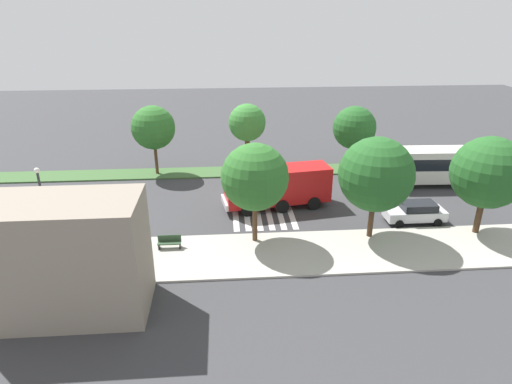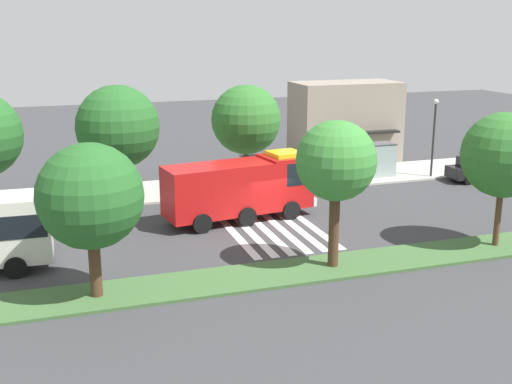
{
  "view_description": "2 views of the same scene",
  "coord_description": "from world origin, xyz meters",
  "px_view_note": "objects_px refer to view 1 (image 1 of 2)",
  "views": [
    {
      "loc": [
        2.59,
        34.16,
        15.27
      ],
      "look_at": [
        0.1,
        1.37,
        1.48
      ],
      "focal_mm": 30.4,
      "sensor_mm": 36.0,
      "label": 1
    },
    {
      "loc": [
        -11.85,
        -32.84,
        11.12
      ],
      "look_at": [
        -0.4,
        1.87,
        1.39
      ],
      "focal_mm": 44.59,
      "sensor_mm": 36.0,
      "label": 2
    }
  ],
  "objects_px": {
    "median_tree_west": "(247,123)",
    "median_tree_center": "(153,128)",
    "fire_truck": "(273,185)",
    "sidewalk_tree_west": "(376,175)",
    "sidewalk_tree_center": "(255,177)",
    "median_tree_far_west": "(354,128)",
    "bus_stop_shelter": "(108,227)",
    "parked_car_west": "(416,212)",
    "bench_near_shelter": "(169,242)",
    "parked_car_mid": "(19,224)",
    "sidewalk_tree_far_west": "(488,173)",
    "street_lamp": "(43,200)",
    "transit_bus": "(440,164)"
  },
  "relations": [
    {
      "from": "sidewalk_tree_center",
      "to": "median_tree_far_west",
      "type": "bearing_deg",
      "value": -127.37
    },
    {
      "from": "bus_stop_shelter",
      "to": "median_tree_far_west",
      "type": "height_order",
      "value": "median_tree_far_west"
    },
    {
      "from": "street_lamp",
      "to": "sidewalk_tree_center",
      "type": "distance_m",
      "value": 14.3
    },
    {
      "from": "transit_bus",
      "to": "median_tree_west",
      "type": "relative_size",
      "value": 1.58
    },
    {
      "from": "street_lamp",
      "to": "bench_near_shelter",
      "type": "bearing_deg",
      "value": 172.84
    },
    {
      "from": "bus_stop_shelter",
      "to": "median_tree_center",
      "type": "relative_size",
      "value": 0.51
    },
    {
      "from": "bus_stop_shelter",
      "to": "sidewalk_tree_far_west",
      "type": "relative_size",
      "value": 0.48
    },
    {
      "from": "fire_truck",
      "to": "parked_car_west",
      "type": "distance_m",
      "value": 11.41
    },
    {
      "from": "sidewalk_tree_far_west",
      "to": "median_tree_center",
      "type": "xyz_separation_m",
      "value": [
        25.2,
        -14.52,
        0.02
      ]
    },
    {
      "from": "bench_near_shelter",
      "to": "sidewalk_tree_center",
      "type": "bearing_deg",
      "value": -173.85
    },
    {
      "from": "fire_truck",
      "to": "sidewalk_tree_west",
      "type": "bearing_deg",
      "value": 129.11
    },
    {
      "from": "fire_truck",
      "to": "parked_car_west",
      "type": "relative_size",
      "value": 2.01
    },
    {
      "from": "sidewalk_tree_west",
      "to": "median_tree_far_west",
      "type": "height_order",
      "value": "sidewalk_tree_west"
    },
    {
      "from": "transit_bus",
      "to": "median_tree_center",
      "type": "xyz_separation_m",
      "value": [
        26.88,
        -4.8,
        2.74
      ]
    },
    {
      "from": "fire_truck",
      "to": "sidewalk_tree_west",
      "type": "height_order",
      "value": "sidewalk_tree_west"
    },
    {
      "from": "parked_car_mid",
      "to": "bus_stop_shelter",
      "type": "bearing_deg",
      "value": 159.72
    },
    {
      "from": "parked_car_west",
      "to": "sidewalk_tree_far_west",
      "type": "height_order",
      "value": "sidewalk_tree_far_west"
    },
    {
      "from": "median_tree_west",
      "to": "sidewalk_tree_west",
      "type": "bearing_deg",
      "value": 118.97
    },
    {
      "from": "sidewalk_tree_far_west",
      "to": "sidewalk_tree_west",
      "type": "relative_size",
      "value": 0.98
    },
    {
      "from": "median_tree_far_west",
      "to": "median_tree_center",
      "type": "bearing_deg",
      "value": -0.0
    },
    {
      "from": "median_tree_center",
      "to": "transit_bus",
      "type": "bearing_deg",
      "value": 169.87
    },
    {
      "from": "bus_stop_shelter",
      "to": "median_tree_far_west",
      "type": "bearing_deg",
      "value": -144.17
    },
    {
      "from": "median_tree_west",
      "to": "median_tree_center",
      "type": "bearing_deg",
      "value": -0.0
    },
    {
      "from": "sidewalk_tree_west",
      "to": "sidewalk_tree_far_west",
      "type": "bearing_deg",
      "value": 180.0
    },
    {
      "from": "sidewalk_tree_far_west",
      "to": "median_tree_far_west",
      "type": "relative_size",
      "value": 1.12
    },
    {
      "from": "sidewalk_tree_far_west",
      "to": "street_lamp",
      "type": "bearing_deg",
      "value": -0.75
    },
    {
      "from": "parked_car_west",
      "to": "median_tree_center",
      "type": "relative_size",
      "value": 0.67
    },
    {
      "from": "median_tree_west",
      "to": "parked_car_west",
      "type": "bearing_deg",
      "value": 135.11
    },
    {
      "from": "sidewalk_tree_center",
      "to": "median_tree_west",
      "type": "distance_m",
      "value": 14.52
    },
    {
      "from": "parked_car_west",
      "to": "bench_near_shelter",
      "type": "relative_size",
      "value": 2.86
    },
    {
      "from": "parked_car_mid",
      "to": "bench_near_shelter",
      "type": "xyz_separation_m",
      "value": [
        -11.12,
        2.84,
        -0.32
      ]
    },
    {
      "from": "fire_truck",
      "to": "sidewalk_tree_center",
      "type": "xyz_separation_m",
      "value": [
        1.93,
        5.83,
        2.91
      ]
    },
    {
      "from": "transit_bus",
      "to": "bus_stop_shelter",
      "type": "height_order",
      "value": "transit_bus"
    },
    {
      "from": "parked_car_west",
      "to": "sidewalk_tree_far_west",
      "type": "distance_m",
      "value": 5.86
    },
    {
      "from": "bus_stop_shelter",
      "to": "bench_near_shelter",
      "type": "relative_size",
      "value": 2.19
    },
    {
      "from": "parked_car_mid",
      "to": "median_tree_center",
      "type": "height_order",
      "value": "median_tree_center"
    },
    {
      "from": "bench_near_shelter",
      "to": "transit_bus",
      "type": "bearing_deg",
      "value": -156.68
    },
    {
      "from": "bench_near_shelter",
      "to": "sidewalk_tree_center",
      "type": "distance_m",
      "value": 7.4
    },
    {
      "from": "fire_truck",
      "to": "street_lamp",
      "type": "bearing_deg",
      "value": 9.91
    },
    {
      "from": "transit_bus",
      "to": "sidewalk_tree_far_west",
      "type": "height_order",
      "value": "sidewalk_tree_far_west"
    },
    {
      "from": "bench_near_shelter",
      "to": "sidewalk_tree_west",
      "type": "height_order",
      "value": "sidewalk_tree_west"
    },
    {
      "from": "street_lamp",
      "to": "median_tree_west",
      "type": "xyz_separation_m",
      "value": [
        -14.54,
        -14.12,
        1.56
      ]
    },
    {
      "from": "parked_car_west",
      "to": "transit_bus",
      "type": "bearing_deg",
      "value": -125.67
    },
    {
      "from": "transit_bus",
      "to": "sidewalk_tree_far_west",
      "type": "bearing_deg",
      "value": -97.64
    },
    {
      "from": "transit_bus",
      "to": "median_tree_far_west",
      "type": "relative_size",
      "value": 1.68
    },
    {
      "from": "fire_truck",
      "to": "parked_car_west",
      "type": "xyz_separation_m",
      "value": [
        -10.75,
        3.63,
        -1.18
      ]
    },
    {
      "from": "parked_car_mid",
      "to": "sidewalk_tree_west",
      "type": "relative_size",
      "value": 0.65
    },
    {
      "from": "fire_truck",
      "to": "sidewalk_tree_west",
      "type": "relative_size",
      "value": 1.25
    },
    {
      "from": "sidewalk_tree_center",
      "to": "median_tree_far_west",
      "type": "xyz_separation_m",
      "value": [
        -11.09,
        -14.52,
        -0.53
      ]
    },
    {
      "from": "transit_bus",
      "to": "median_tree_center",
      "type": "relative_size",
      "value": 1.59
    }
  ]
}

